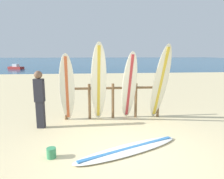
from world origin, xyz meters
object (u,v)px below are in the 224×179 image
surfboard_leaning_center_left (129,86)px  surfboard_leaning_center (160,83)px  surfboard_leaning_left (99,84)px  sand_bucket (51,153)px  beachgoer_standing (40,97)px  surfboard_leaning_far_left (67,88)px  surfboard_rack (113,97)px  small_boat_offshore (16,67)px  surfboard_lying_on_sand (129,149)px

surfboard_leaning_center_left → surfboard_leaning_center: size_ratio=0.91×
surfboard_leaning_left → sand_bucket: size_ratio=11.54×
beachgoer_standing → surfboard_leaning_far_left: bearing=30.0°
surfboard_rack → beachgoer_standing: (-2.21, -0.70, 0.21)m
beachgoer_standing → small_boat_offshore: (-8.75, 22.95, -0.68)m
beachgoer_standing → surfboard_leaning_left: bearing=9.2°
sand_bucket → surfboard_lying_on_sand: bearing=4.6°
surfboard_leaning_left → surfboard_leaning_center: size_ratio=1.02×
surfboard_leaning_center_left → small_boat_offshore: (-11.46, 22.50, -0.87)m
surfboard_rack → surfboard_leaning_far_left: surfboard_leaning_far_left is taller
surfboard_leaning_center_left → surfboard_lying_on_sand: 2.43m
surfboard_leaning_far_left → beachgoer_standing: surfboard_leaning_far_left is taller
surfboard_leaning_left → surfboard_leaning_center: surfboard_leaning_left is taller
sand_bucket → surfboard_leaning_left: bearing=62.7°
surfboard_rack → sand_bucket: (-1.58, -2.53, -0.62)m
surfboard_lying_on_sand → sand_bucket: bearing=-175.4°
surfboard_rack → small_boat_offshore: (-10.96, 22.25, -0.47)m
surfboard_lying_on_sand → small_boat_offshore: small_boat_offshore is taller
surfboard_leaning_center → surfboard_lying_on_sand: (-1.37, -2.00, -1.20)m
surfboard_lying_on_sand → beachgoer_standing: beachgoer_standing is taller
surfboard_rack → beachgoer_standing: beachgoer_standing is taller
beachgoer_standing → sand_bucket: bearing=-70.9°
surfboard_leaning_far_left → surfboard_leaning_center: 2.97m
surfboard_leaning_center_left → surfboard_leaning_center: bearing=-7.9°
surfboard_leaning_far_left → surfboard_leaning_center: surfboard_leaning_center is taller
sand_bucket → surfboard_leaning_center_left: bearing=47.6°
surfboard_rack → surfboard_leaning_left: 0.84m
surfboard_lying_on_sand → surfboard_leaning_left: bearing=107.0°
small_boat_offshore → sand_bucket: bearing=-69.3°
small_boat_offshore → sand_bucket: 26.50m
surfboard_leaning_far_left → sand_bucket: surfboard_leaning_far_left is taller
surfboard_rack → small_boat_offshore: surfboard_rack is taller
surfboard_leaning_center_left → surfboard_leaning_center: surfboard_leaning_center is taller
surfboard_leaning_left → beachgoer_standing: size_ratio=1.48×
surfboard_lying_on_sand → beachgoer_standing: 3.01m
surfboard_leaning_far_left → small_boat_offshore: (-9.49, 22.52, -0.84)m
surfboard_rack → surfboard_leaning_center: bearing=-14.7°
surfboard_leaning_left → small_boat_offshore: size_ratio=1.11×
sand_bucket → surfboard_leaning_far_left: bearing=87.4°
surfboard_leaning_left → surfboard_leaning_far_left: bearing=171.6°
surfboard_leaning_far_left → beachgoer_standing: (-0.74, -0.43, -0.16)m
surfboard_lying_on_sand → sand_bucket: (-1.69, -0.14, 0.07)m
surfboard_leaning_left → surfboard_leaning_center: (1.98, 0.03, -0.02)m
beachgoer_standing → surfboard_leaning_center_left: bearing=9.4°
surfboard_leaning_left → surfboard_lying_on_sand: 2.40m
surfboard_leaning_center_left → surfboard_lying_on_sand: bearing=-100.3°
surfboard_leaning_left → sand_bucket: (-1.09, -2.11, -1.15)m
surfboard_leaning_far_left → surfboard_leaning_left: (0.99, -0.15, 0.16)m
surfboard_leaning_center_left → beachgoer_standing: size_ratio=1.33×
beachgoer_standing → sand_bucket: beachgoer_standing is taller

